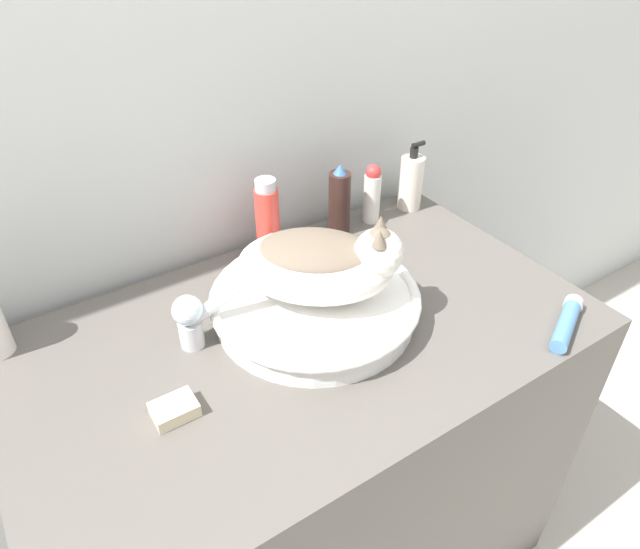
{
  "coord_description": "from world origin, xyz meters",
  "views": [
    {
      "loc": [
        -0.42,
        -0.37,
        1.54
      ],
      "look_at": [
        0.04,
        0.33,
        0.93
      ],
      "focal_mm": 32.0,
      "sensor_mm": 36.0,
      "label": 1
    }
  ],
  "objects_px": {
    "soap_pump_bottle": "(411,182)",
    "cream_tube": "(567,323)",
    "deodorant_stick": "(372,193)",
    "hairspray_can_black": "(339,202)",
    "shampoo_bottle_tall": "(268,221)",
    "cat": "(321,262)",
    "soap_bar": "(174,409)",
    "faucet": "(196,315)"
  },
  "relations": [
    {
      "from": "shampoo_bottle_tall",
      "to": "soap_bar",
      "type": "xyz_separation_m",
      "value": [
        -0.35,
        -0.31,
        -0.08
      ]
    },
    {
      "from": "shampoo_bottle_tall",
      "to": "cream_tube",
      "type": "xyz_separation_m",
      "value": [
        0.35,
        -0.52,
        -0.08
      ]
    },
    {
      "from": "hairspray_can_black",
      "to": "soap_bar",
      "type": "bearing_deg",
      "value": -149.68
    },
    {
      "from": "soap_bar",
      "to": "hairspray_can_black",
      "type": "bearing_deg",
      "value": 30.32
    },
    {
      "from": "cat",
      "to": "shampoo_bottle_tall",
      "type": "xyz_separation_m",
      "value": [
        0.02,
        0.23,
        -0.04
      ]
    },
    {
      "from": "soap_bar",
      "to": "soap_pump_bottle",
      "type": "bearing_deg",
      "value": 22.58
    },
    {
      "from": "faucet",
      "to": "soap_bar",
      "type": "distance_m",
      "value": 0.18
    },
    {
      "from": "soap_bar",
      "to": "cream_tube",
      "type": "bearing_deg",
      "value": -16.78
    },
    {
      "from": "deodorant_stick",
      "to": "hairspray_can_black",
      "type": "distance_m",
      "value": 0.1
    },
    {
      "from": "faucet",
      "to": "cream_tube",
      "type": "xyz_separation_m",
      "value": [
        0.59,
        -0.34,
        -0.05
      ]
    },
    {
      "from": "soap_pump_bottle",
      "to": "soap_bar",
      "type": "bearing_deg",
      "value": -157.42
    },
    {
      "from": "hairspray_can_black",
      "to": "faucet",
      "type": "bearing_deg",
      "value": -157.56
    },
    {
      "from": "hairspray_can_black",
      "to": "soap_bar",
      "type": "distance_m",
      "value": 0.62
    },
    {
      "from": "faucet",
      "to": "soap_pump_bottle",
      "type": "bearing_deg",
      "value": 28.23
    },
    {
      "from": "cat",
      "to": "cream_tube",
      "type": "relative_size",
      "value": 2.37
    },
    {
      "from": "faucet",
      "to": "hairspray_can_black",
      "type": "relative_size",
      "value": 0.89
    },
    {
      "from": "deodorant_stick",
      "to": "faucet",
      "type": "bearing_deg",
      "value": -161.3
    },
    {
      "from": "shampoo_bottle_tall",
      "to": "soap_pump_bottle",
      "type": "bearing_deg",
      "value": 0.0
    },
    {
      "from": "soap_pump_bottle",
      "to": "shampoo_bottle_tall",
      "type": "bearing_deg",
      "value": -180.0
    },
    {
      "from": "shampoo_bottle_tall",
      "to": "cream_tube",
      "type": "bearing_deg",
      "value": -56.43
    },
    {
      "from": "deodorant_stick",
      "to": "cream_tube",
      "type": "distance_m",
      "value": 0.53
    },
    {
      "from": "soap_pump_bottle",
      "to": "hairspray_can_black",
      "type": "bearing_deg",
      "value": -180.0
    },
    {
      "from": "cat",
      "to": "soap_pump_bottle",
      "type": "relative_size",
      "value": 2.05
    },
    {
      "from": "faucet",
      "to": "deodorant_stick",
      "type": "bearing_deg",
      "value": 31.56
    },
    {
      "from": "shampoo_bottle_tall",
      "to": "faucet",
      "type": "bearing_deg",
      "value": -143.84
    },
    {
      "from": "cat",
      "to": "hairspray_can_black",
      "type": "bearing_deg",
      "value": 89.14
    },
    {
      "from": "cat",
      "to": "faucet",
      "type": "xyz_separation_m",
      "value": [
        -0.23,
        0.06,
        -0.06
      ]
    },
    {
      "from": "cat",
      "to": "faucet",
      "type": "distance_m",
      "value": 0.24
    },
    {
      "from": "faucet",
      "to": "soap_bar",
      "type": "xyz_separation_m",
      "value": [
        -0.1,
        -0.13,
        -0.05
      ]
    },
    {
      "from": "shampoo_bottle_tall",
      "to": "cat",
      "type": "bearing_deg",
      "value": -94.27
    },
    {
      "from": "soap_pump_bottle",
      "to": "cream_tube",
      "type": "bearing_deg",
      "value": -96.43
    },
    {
      "from": "shampoo_bottle_tall",
      "to": "cream_tube",
      "type": "distance_m",
      "value": 0.63
    },
    {
      "from": "cat",
      "to": "cream_tube",
      "type": "xyz_separation_m",
      "value": [
        0.36,
        -0.29,
        -0.11
      ]
    },
    {
      "from": "cat",
      "to": "deodorant_stick",
      "type": "bearing_deg",
      "value": 78.31
    },
    {
      "from": "hairspray_can_black",
      "to": "cream_tube",
      "type": "bearing_deg",
      "value": -73.12
    },
    {
      "from": "faucet",
      "to": "hairspray_can_black",
      "type": "distance_m",
      "value": 0.47
    },
    {
      "from": "soap_pump_bottle",
      "to": "cream_tube",
      "type": "distance_m",
      "value": 0.53
    },
    {
      "from": "cat",
      "to": "soap_pump_bottle",
      "type": "distance_m",
      "value": 0.49
    },
    {
      "from": "deodorant_stick",
      "to": "cream_tube",
      "type": "height_order",
      "value": "deodorant_stick"
    },
    {
      "from": "soap_pump_bottle",
      "to": "hairspray_can_black",
      "type": "height_order",
      "value": "same"
    },
    {
      "from": "deodorant_stick",
      "to": "soap_bar",
      "type": "xyz_separation_m",
      "value": [
        -0.63,
        -0.31,
        -0.06
      ]
    },
    {
      "from": "faucet",
      "to": "soap_bar",
      "type": "height_order",
      "value": "faucet"
    }
  ]
}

